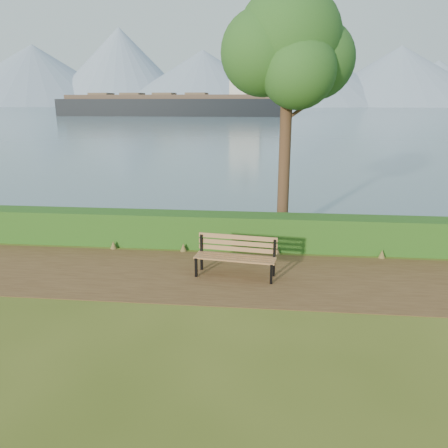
# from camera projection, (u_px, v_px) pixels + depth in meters

# --- Properties ---
(ground) EXTENTS (140.00, 140.00, 0.00)m
(ground) POSITION_uv_depth(u_px,v_px,m) (212.00, 280.00, 10.63)
(ground) COLOR #444F16
(ground) RESTS_ON ground
(path) EXTENTS (40.00, 3.40, 0.01)m
(path) POSITION_uv_depth(u_px,v_px,m) (213.00, 276.00, 10.91)
(path) COLOR #4F321B
(path) RESTS_ON ground
(hedge) EXTENTS (32.00, 0.85, 1.00)m
(hedge) POSITION_uv_depth(u_px,v_px,m) (223.00, 231.00, 12.98)
(hedge) COLOR #214D16
(hedge) RESTS_ON ground
(water) EXTENTS (700.00, 510.00, 0.00)m
(water) POSITION_uv_depth(u_px,v_px,m) (269.00, 109.00, 259.53)
(water) COLOR #3F5466
(water) RESTS_ON ground
(mountains) EXTENTS (585.00, 190.00, 70.00)m
(mountains) POSITION_uv_depth(u_px,v_px,m) (261.00, 74.00, 392.76)
(mountains) COLOR gray
(mountains) RESTS_ON ground
(bench) EXTENTS (2.05, 0.84, 1.00)m
(bench) POSITION_uv_depth(u_px,v_px,m) (236.00, 253.00, 10.80)
(bench) COLOR black
(bench) RESTS_ON ground
(tree) EXTENTS (3.96, 3.24, 7.74)m
(tree) POSITION_uv_depth(u_px,v_px,m) (288.00, 46.00, 12.69)
(tree) COLOR #341F15
(tree) RESTS_ON ground
(cargo_ship) EXTENTS (68.74, 12.85, 20.78)m
(cargo_ship) POSITION_uv_depth(u_px,v_px,m) (180.00, 105.00, 129.15)
(cargo_ship) COLOR black
(cargo_ship) RESTS_ON ground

